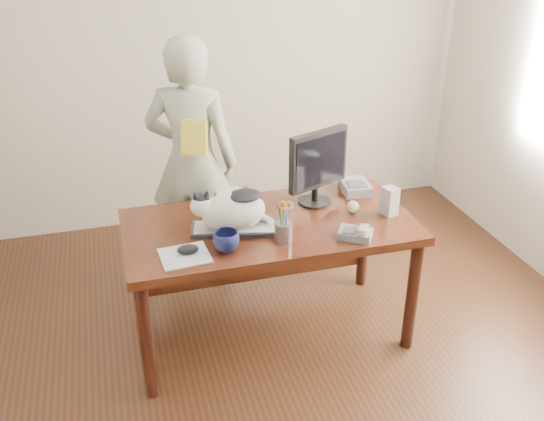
{
  "coord_description": "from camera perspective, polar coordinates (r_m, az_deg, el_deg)",
  "views": [
    {
      "loc": [
        -0.78,
        -2.24,
        2.32
      ],
      "look_at": [
        0.0,
        0.55,
        0.85
      ],
      "focal_mm": 40.0,
      "sensor_mm": 36.0,
      "label": 1
    }
  ],
  "objects": [
    {
      "name": "mouse",
      "position": [
        3.07,
        -7.93,
        -3.63
      ],
      "size": [
        0.11,
        0.08,
        0.04
      ],
      "rotation": [
        0.0,
        0.0,
        0.08
      ],
      "color": "black",
      "rests_on": "mousepad"
    },
    {
      "name": "pen_cup",
      "position": [
        3.14,
        1.1,
        -1.81
      ],
      "size": [
        0.12,
        0.12,
        0.23
      ],
      "rotation": [
        0.0,
        0.0,
        -0.32
      ],
      "color": "gray",
      "rests_on": "desk"
    },
    {
      "name": "baseball",
      "position": [
        3.47,
        7.62,
        0.36
      ],
      "size": [
        0.07,
        0.07,
        0.07
      ],
      "rotation": [
        0.0,
        0.0,
        -0.06
      ],
      "color": "silver",
      "rests_on": "desk"
    },
    {
      "name": "cat",
      "position": [
        3.21,
        -3.91,
        0.11
      ],
      "size": [
        0.45,
        0.29,
        0.25
      ],
      "rotation": [
        0.0,
        0.0,
        -0.23
      ],
      "color": "silver",
      "rests_on": "keyboard"
    },
    {
      "name": "coffee_mug",
      "position": [
        3.07,
        -4.34,
        -2.9
      ],
      "size": [
        0.18,
        0.18,
        0.11
      ],
      "primitive_type": "imported",
      "rotation": [
        0.0,
        0.0,
        0.56
      ],
      "color": "#0D1135",
      "rests_on": "desk"
    },
    {
      "name": "mousepad",
      "position": [
        3.07,
        -8.22,
        -4.22
      ],
      "size": [
        0.26,
        0.24,
        0.01
      ],
      "rotation": [
        0.0,
        0.0,
        0.08
      ],
      "color": "silver",
      "rests_on": "desk"
    },
    {
      "name": "calculator",
      "position": [
        3.73,
        7.83,
        2.23
      ],
      "size": [
        0.18,
        0.23,
        0.07
      ],
      "rotation": [
        0.0,
        0.0,
        -0.11
      ],
      "color": "#5A5A5E",
      "rests_on": "desk"
    },
    {
      "name": "keyboard",
      "position": [
        3.26,
        -3.6,
        -1.71
      ],
      "size": [
        0.49,
        0.27,
        0.03
      ],
      "rotation": [
        0.0,
        0.0,
        -0.23
      ],
      "color": "black",
      "rests_on": "desk"
    },
    {
      "name": "person",
      "position": [
        3.98,
        -7.53,
        4.57
      ],
      "size": [
        0.71,
        0.61,
        1.65
      ],
      "primitive_type": "imported",
      "rotation": [
        0.0,
        0.0,
        2.72
      ],
      "color": "beige",
      "rests_on": "ground"
    },
    {
      "name": "book_stack",
      "position": [
        3.52,
        -3.5,
        1.05
      ],
      "size": [
        0.28,
        0.24,
        0.09
      ],
      "rotation": [
        0.0,
        0.0,
        0.27
      ],
      "color": "#481413",
      "rests_on": "desk"
    },
    {
      "name": "speaker",
      "position": [
        3.46,
        11.02,
        0.88
      ],
      "size": [
        0.09,
        0.1,
        0.16
      ],
      "rotation": [
        0.0,
        0.0,
        0.29
      ],
      "color": "gray",
      "rests_on": "desk"
    },
    {
      "name": "desk",
      "position": [
        3.48,
        -0.57,
        -2.71
      ],
      "size": [
        1.6,
        0.8,
        0.75
      ],
      "color": "black",
      "rests_on": "ground"
    },
    {
      "name": "held_book",
      "position": [
        3.74,
        -7.33,
        6.81
      ],
      "size": [
        0.18,
        0.15,
        0.22
      ],
      "rotation": [
        0.0,
        0.0,
        -0.42
      ],
      "color": "yellow",
      "rests_on": "person"
    },
    {
      "name": "phone",
      "position": [
        3.21,
        7.9,
        -2.15
      ],
      "size": [
        0.21,
        0.2,
        0.08
      ],
      "rotation": [
        0.0,
        0.0,
        -0.58
      ],
      "color": "#5A5A5E",
      "rests_on": "desk"
    },
    {
      "name": "room",
      "position": [
        2.57,
        3.33,
        4.6
      ],
      "size": [
        4.5,
        4.5,
        4.5
      ],
      "color": "black",
      "rests_on": "ground"
    },
    {
      "name": "monitor",
      "position": [
        3.46,
        4.34,
        4.4
      ],
      "size": [
        0.38,
        0.25,
        0.45
      ],
      "rotation": [
        0.0,
        0.0,
        0.39
      ],
      "color": "black",
      "rests_on": "desk"
    }
  ]
}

